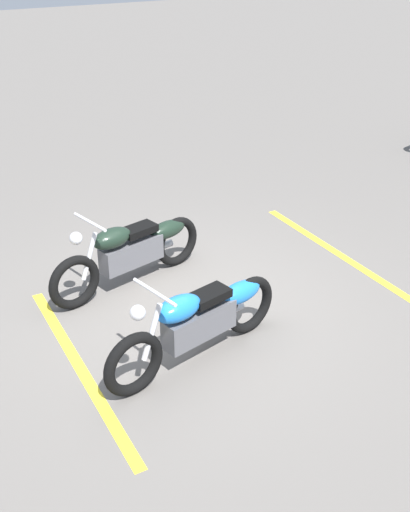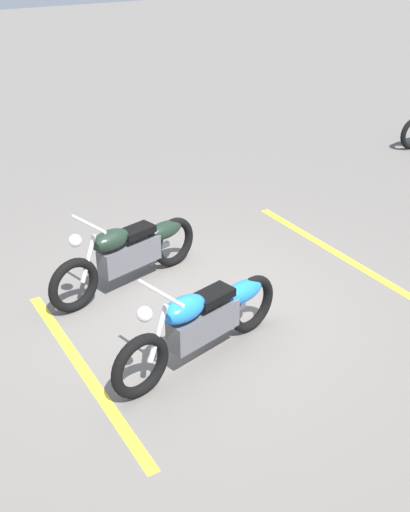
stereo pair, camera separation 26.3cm
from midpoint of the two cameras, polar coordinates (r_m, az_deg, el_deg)
name	(u,v)px [view 1 (the left image)]	position (r m, az deg, el deg)	size (l,w,h in m)	color
ground_plane	(188,309)	(7.42, -0.51, -4.87)	(60.00, 60.00, 0.00)	#66605B
motorcycle_bright_foreground	(200,320)	(6.40, 0.71, -5.83)	(2.21, 0.75, 1.04)	black
motorcycle_dark_foreground	(132,250)	(7.76, -5.70, 0.53)	(2.20, 0.77, 1.04)	black
parking_stripe_near	(79,366)	(6.64, -10.23, -9.83)	(3.20, 0.12, 0.01)	yellow
parking_stripe_mid	(337,253)	(8.87, 12.71, 0.29)	(3.20, 0.12, 0.01)	yellow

